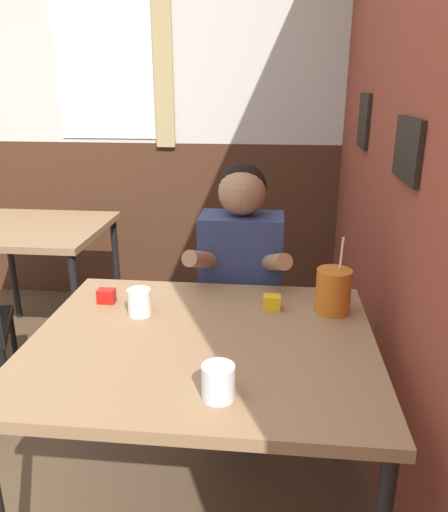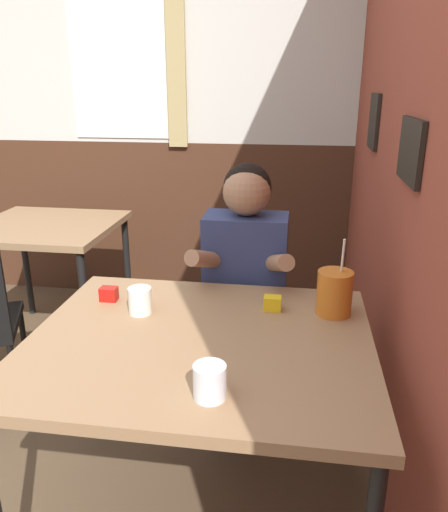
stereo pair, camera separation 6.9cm
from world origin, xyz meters
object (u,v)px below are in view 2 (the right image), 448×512
(background_table, at_px, (47,238))
(cocktail_pitcher, at_px, (334,293))
(main_table, at_px, (200,355))
(person_seated, at_px, (245,297))

(background_table, height_order, cocktail_pitcher, cocktail_pitcher)
(cocktail_pitcher, bearing_deg, main_table, -150.38)
(background_table, bearing_deg, person_seated, -25.75)
(main_table, height_order, cocktail_pitcher, cocktail_pitcher)
(person_seated, bearing_deg, main_table, -97.53)
(main_table, relative_size, person_seated, 0.90)
(background_table, relative_size, person_seated, 0.65)
(background_table, bearing_deg, cocktail_pitcher, -31.29)
(cocktail_pitcher, bearing_deg, background_table, 148.71)
(person_seated, bearing_deg, background_table, 154.25)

